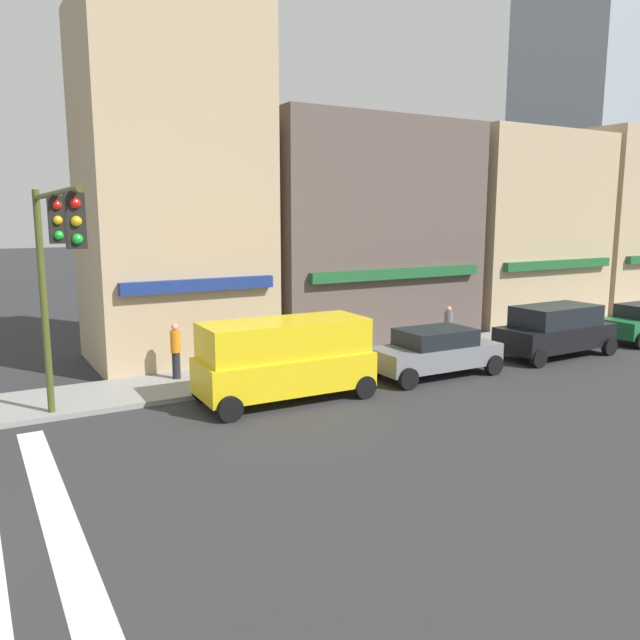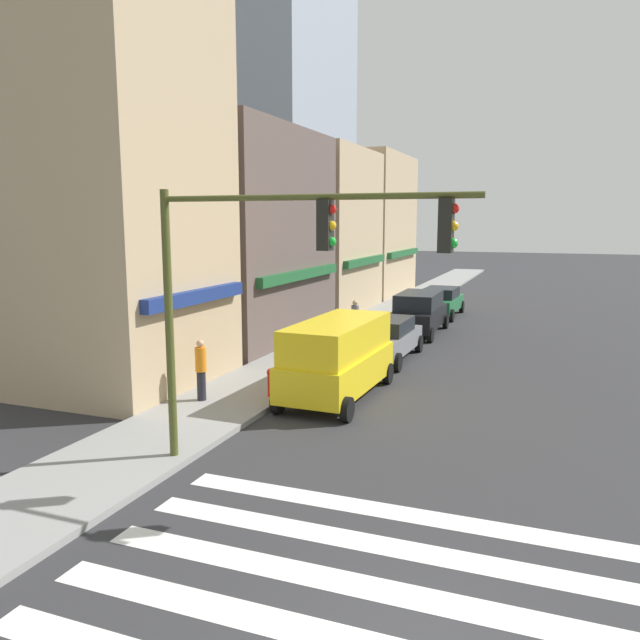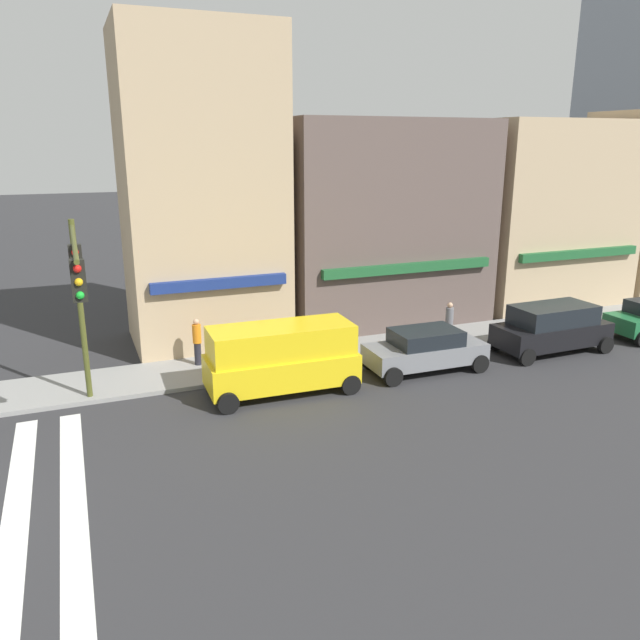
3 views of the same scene
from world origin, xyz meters
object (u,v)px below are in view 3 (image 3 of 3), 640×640
traffic_signal (78,286)px  pedestrian_orange_vest (197,341)px  fire_hydrant (237,363)px  van_yellow (281,356)px  sedan_grey (425,349)px  suv_black (552,327)px  pedestrian_grey_coat (449,323)px

traffic_signal → pedestrian_orange_vest: size_ratio=3.71×
fire_hydrant → van_yellow: bearing=-57.5°
pedestrian_orange_vest → sedan_grey: bearing=-52.4°
sedan_grey → suv_black: size_ratio=0.94×
pedestrian_orange_vest → fire_hydrant: size_ratio=2.10×
suv_black → pedestrian_grey_coat: suv_black is taller
sedan_grey → suv_black: bearing=1.0°
traffic_signal → pedestrian_grey_coat: size_ratio=3.71×
traffic_signal → fire_hydrant: size_ratio=7.80×
suv_black → pedestrian_grey_coat: size_ratio=2.67×
fire_hydrant → pedestrian_orange_vest: bearing=122.3°
van_yellow → traffic_signal: bearing=-171.0°
traffic_signal → van_yellow: size_ratio=1.30×
van_yellow → pedestrian_grey_coat: (7.86, 1.99, -0.21)m
sedan_grey → pedestrian_grey_coat: size_ratio=2.50×
suv_black → pedestrian_orange_vest: size_ratio=2.67×
van_yellow → fire_hydrant: 2.13m
van_yellow → suv_black: 11.39m
traffic_signal → sedan_grey: traffic_signal is taller
van_yellow → pedestrian_grey_coat: size_ratio=2.86×
pedestrian_grey_coat → fire_hydrant: size_ratio=2.10×
sedan_grey → fire_hydrant: 6.85m
sedan_grey → pedestrian_orange_vest: pedestrian_orange_vest is taller
traffic_signal → fire_hydrant: (4.96, 2.48, -3.76)m
traffic_signal → fire_hydrant: traffic_signal is taller
pedestrian_orange_vest → fire_hydrant: (1.07, -1.69, -0.46)m
pedestrian_orange_vest → fire_hydrant: 2.06m
van_yellow → fire_hydrant: (-1.08, 1.70, -0.67)m
suv_black → sedan_grey: bearing=179.0°
pedestrian_orange_vest → van_yellow: bearing=-86.2°
traffic_signal → van_yellow: (6.05, 0.78, -3.09)m
sedan_grey → suv_black: suv_black is taller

